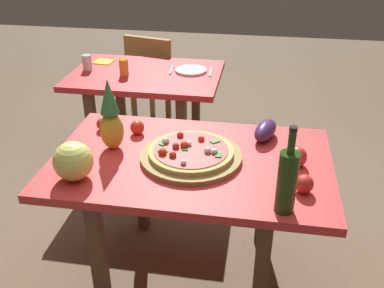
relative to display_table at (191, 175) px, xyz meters
The scene contains 20 objects.
ground_plane 0.64m from the display_table, ahead, with size 10.00×10.00×0.00m, color brown.
display_table is the anchor object (origin of this frame).
background_table 1.21m from the display_table, 114.63° to the left, with size 1.03×0.72×0.74m.
dining_chair 1.80m from the display_table, 109.36° to the left, with size 0.48×0.48×0.85m.
pizza_board 0.10m from the display_table, behind, with size 0.47×0.47×0.03m, color olive.
pizza 0.13m from the display_table, behind, with size 0.39×0.39×0.05m.
wine_bottle 0.57m from the display_table, 38.00° to the right, with size 0.08×0.08×0.36m.
pineapple_left 0.46m from the display_table, behind, with size 0.11×0.11×0.35m.
melon 0.55m from the display_table, 152.26° to the right, with size 0.17×0.17×0.17m, color #DBDD68.
bell_pepper 0.50m from the display_table, ahead, with size 0.09×0.09×0.10m, color red.
eggplant 0.44m from the display_table, 37.63° to the left, with size 0.20×0.09×0.09m, color #442359.
tomato_at_corner 0.56m from the display_table, 156.54° to the left, with size 0.06×0.06×0.06m, color red.
tomato_beside_pepper 0.55m from the display_table, 20.76° to the right, with size 0.08×0.08×0.08m, color red.
tomato_near_board 0.39m from the display_table, 147.12° to the left, with size 0.07×0.07×0.07m, color red.
drinking_glass_juice 1.22m from the display_table, 121.66° to the left, with size 0.06×0.06×0.11m, color orange.
drinking_glass_water 1.45m from the display_table, 130.07° to the left, with size 0.06×0.06×0.11m, color silver.
dinner_plate 1.20m from the display_table, 99.56° to the left, with size 0.22×0.22×0.02m, color white.
fork_utensil 1.23m from the display_table, 106.00° to the left, with size 0.02×0.18×0.01m, color silver.
knife_utensil 1.19m from the display_table, 92.87° to the left, with size 0.02×0.18×0.01m, color silver.
napkin_folded 1.55m from the display_table, 124.33° to the left, with size 0.14×0.12×0.01m, color yellow.
Camera 1 is at (0.29, -1.73, 1.78)m, focal length 41.28 mm.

